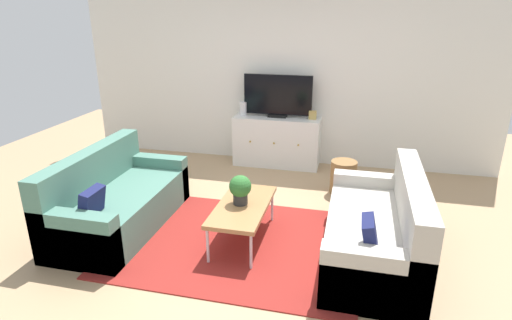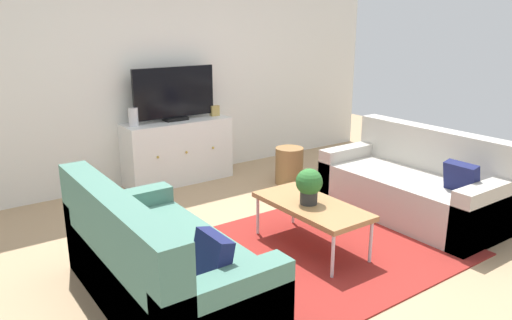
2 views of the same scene
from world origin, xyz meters
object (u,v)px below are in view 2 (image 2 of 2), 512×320
object	(u,v)px
couch_left_side	(154,268)
flat_screen_tv	(174,94)
mantel_clock	(215,111)
wicker_basket	(289,166)
couch_right_side	(416,187)
coffee_table	(311,207)
tv_console	(178,151)
glass_vase	(133,117)
potted_plant	(309,185)

from	to	relation	value
couch_left_side	flat_screen_tv	size ratio (longest dim) A/B	1.74
mantel_clock	wicker_basket	bearing A→B (deg)	-58.50
couch_left_side	couch_right_side	distance (m)	2.88
coffee_table	mantel_clock	distance (m)	2.42
couch_left_side	flat_screen_tv	world-z (taller)	flat_screen_tv
tv_console	glass_vase	xyz separation A→B (m)	(-0.54, 0.00, 0.49)
mantel_clock	coffee_table	bearing A→B (deg)	-100.71
tv_console	glass_vase	size ratio (longest dim) A/B	6.22
couch_right_side	coffee_table	size ratio (longest dim) A/B	1.68
potted_plant	flat_screen_tv	distance (m)	2.40
couch_right_side	wicker_basket	world-z (taller)	couch_right_side
wicker_basket	potted_plant	bearing A→B (deg)	-124.09
glass_vase	wicker_basket	bearing A→B (deg)	-28.28
coffee_table	tv_console	world-z (taller)	tv_console
coffee_table	mantel_clock	xyz separation A→B (m)	(0.44, 2.34, 0.44)
tv_console	couch_left_side	bearing A→B (deg)	-120.30
couch_right_side	flat_screen_tv	world-z (taller)	flat_screen_tv
tv_console	mantel_clock	xyz separation A→B (m)	(0.54, 0.00, 0.45)
coffee_table	tv_console	distance (m)	2.34
coffee_table	tv_console	size ratio (longest dim) A/B	0.81
couch_right_side	coffee_table	world-z (taller)	couch_right_side
wicker_basket	mantel_clock	bearing A→B (deg)	121.50
mantel_clock	wicker_basket	xyz separation A→B (m)	(0.53, -0.86, -0.61)
couch_left_side	potted_plant	world-z (taller)	couch_left_side
coffee_table	mantel_clock	bearing A→B (deg)	79.29
couch_right_side	mantel_clock	world-z (taller)	mantel_clock
tv_console	flat_screen_tv	size ratio (longest dim) A/B	1.27
couch_right_side	tv_console	xyz separation A→B (m)	(-1.49, 2.37, 0.09)
potted_plant	mantel_clock	xyz separation A→B (m)	(0.47, 2.33, 0.24)
wicker_basket	couch_left_side	bearing A→B (deg)	-148.27
flat_screen_tv	wicker_basket	xyz separation A→B (m)	(1.06, -0.88, -0.86)
tv_console	mantel_clock	bearing A→B (deg)	0.00
couch_right_side	coffee_table	bearing A→B (deg)	178.66
couch_right_side	potted_plant	bearing A→B (deg)	178.26
couch_right_side	couch_left_side	bearing A→B (deg)	180.00
couch_right_side	wicker_basket	distance (m)	1.57
potted_plant	wicker_basket	size ratio (longest dim) A/B	0.69
glass_vase	tv_console	bearing A→B (deg)	-0.00
couch_left_side	glass_vase	bearing A→B (deg)	70.27
wicker_basket	glass_vase	bearing A→B (deg)	151.72
mantel_clock	tv_console	bearing A→B (deg)	-180.00
flat_screen_tv	wicker_basket	world-z (taller)	flat_screen_tv
couch_left_side	potted_plant	xyz separation A→B (m)	(1.45, 0.04, 0.30)
potted_plant	wicker_basket	bearing A→B (deg)	55.91
tv_console	wicker_basket	xyz separation A→B (m)	(1.06, -0.86, -0.16)
mantel_clock	couch_left_side	bearing A→B (deg)	-129.00
glass_vase	wicker_basket	size ratio (longest dim) A/B	0.47
couch_left_side	coffee_table	bearing A→B (deg)	1.26
flat_screen_tv	glass_vase	world-z (taller)	flat_screen_tv
couch_left_side	mantel_clock	xyz separation A→B (m)	(1.92, 2.37, 0.54)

